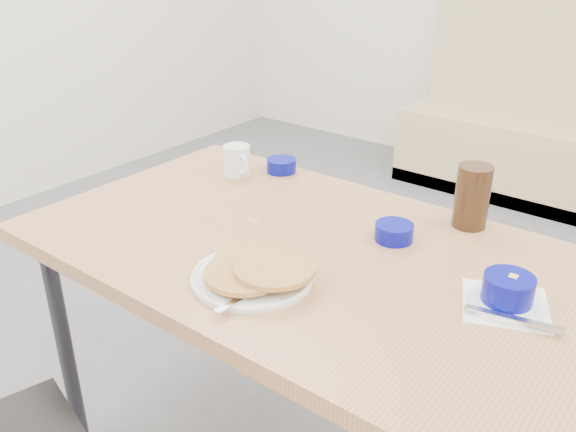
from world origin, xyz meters
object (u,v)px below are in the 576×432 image
Objects in this scene: amber_tumbler at (472,196)px; dining_table at (310,270)px; booth_bench at (575,142)px; grits_setting at (507,294)px; coffee_mug at (237,160)px; creamer_bowl at (281,165)px; butter_bowl at (394,232)px; pancake_plate at (255,272)px.

dining_table is at bearing -126.12° from amber_tumbler.
amber_tumbler is at bearing -83.58° from booth_bench.
grits_setting is 0.37m from amber_tumbler.
coffee_mug is at bearing 167.58° from grits_setting.
grits_setting is 0.87m from creamer_bowl.
butter_bowl is (0.50, -0.19, 0.00)m from creamer_bowl.
grits_setting is at bearing -20.37° from creamer_bowl.
dining_table is 0.44m from amber_tumbler.
butter_bowl is 0.22m from amber_tumbler.
grits_setting reaches higher than butter_bowl.
butter_bowl is at bearing -86.72° from booth_bench.
grits_setting is at bearing 4.91° from dining_table.
creamer_bowl reaches higher than dining_table.
coffee_mug is at bearing 171.80° from butter_bowl.
coffee_mug is 0.49× the size of grits_setting.
booth_bench reaches higher than butter_bowl.
creamer_bowl is (0.09, 0.10, -0.03)m from coffee_mug.
dining_table is at bearing -131.75° from butter_bowl.
grits_setting is 1.46× the size of amber_tumbler.
creamer_bowl is at bearing 159.63° from grits_setting.
butter_bowl is at bearing 48.25° from dining_table.
amber_tumbler is at bearing 53.88° from dining_table.
booth_bench is at bearing 90.00° from dining_table.
dining_table is 15.50× the size of creamer_bowl.
creamer_bowl is at bearing 49.73° from coffee_mug.
amber_tumbler reaches higher than butter_bowl.
creamer_bowl is at bearing -99.30° from booth_bench.
butter_bowl is 0.58× the size of amber_tumbler.
creamer_bowl is at bearing 123.49° from pancake_plate.
dining_table is 0.46m from grits_setting.
grits_setting is 2.57× the size of creamer_bowl.
dining_table is 12.23× the size of coffee_mug.
booth_bench is 2.76m from pancake_plate.
amber_tumbler is (0.69, 0.10, 0.03)m from coffee_mug.
coffee_mug reaches higher than dining_table.
booth_bench is 2.26m from creamer_bowl.
grits_setting is (0.46, 0.23, 0.01)m from pancake_plate.
butter_bowl is (0.14, -2.38, 0.43)m from booth_bench.
coffee_mug is 0.70m from amber_tumbler.
booth_bench reaches higher than amber_tumbler.
pancake_plate is at bearing -56.51° from creamer_bowl.
booth_bench reaches higher than dining_table.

